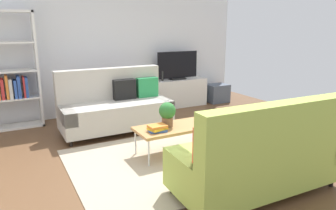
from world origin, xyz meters
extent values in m
plane|color=brown|center=(0.00, 0.00, 0.00)|extent=(7.68, 7.68, 0.00)
cube|color=silver|center=(0.00, 2.80, 1.45)|extent=(6.40, 0.12, 2.90)
cube|color=tan|center=(0.09, -0.17, 0.01)|extent=(2.90, 2.20, 0.01)
cube|color=#B2ADA3|center=(-0.26, 1.38, 0.32)|extent=(1.90, 0.85, 0.44)
cube|color=#B2ADA3|center=(-0.26, 1.70, 0.82)|extent=(1.90, 0.21, 0.56)
cube|color=#B2ADA3|center=(0.59, 1.38, 0.43)|extent=(0.20, 0.84, 0.22)
cube|color=#B2ADA3|center=(-1.11, 1.37, 0.43)|extent=(0.20, 0.84, 0.22)
cylinder|color=black|center=(0.61, 1.04, 0.05)|extent=(0.05, 0.05, 0.10)
cylinder|color=black|center=(-1.13, 1.03, 0.05)|extent=(0.05, 0.05, 0.10)
cylinder|color=black|center=(0.61, 1.72, 0.05)|extent=(0.05, 0.05, 0.10)
cylinder|color=black|center=(-1.13, 1.71, 0.05)|extent=(0.05, 0.05, 0.10)
cube|color=#288C4C|center=(0.41, 1.52, 0.72)|extent=(0.40, 0.14, 0.36)
cube|color=black|center=(-0.04, 1.52, 0.72)|extent=(0.40, 0.14, 0.36)
cube|color=#A3BC4C|center=(0.44, -1.32, 0.32)|extent=(1.93, 0.90, 0.44)
cube|color=#A3BC4C|center=(0.43, -1.64, 0.82)|extent=(1.91, 0.26, 0.56)
cube|color=#A3BC4C|center=(-0.41, -1.30, 0.43)|extent=(0.23, 0.85, 0.22)
cube|color=#A3BC4C|center=(1.29, -1.35, 0.43)|extent=(0.23, 0.85, 0.22)
cylinder|color=black|center=(-0.42, -0.96, 0.05)|extent=(0.05, 0.05, 0.10)
cylinder|color=black|center=(1.32, -1.01, 0.05)|extent=(0.05, 0.05, 0.10)
cylinder|color=black|center=(1.30, -1.69, 0.05)|extent=(0.05, 0.05, 0.10)
cube|color=#D84C33|center=(-0.23, -1.44, 0.72)|extent=(0.40, 0.15, 0.36)
cube|color=#B7844C|center=(0.14, 0.03, 0.40)|extent=(1.10, 0.56, 0.04)
cylinder|color=silver|center=(-0.36, 0.26, 0.19)|extent=(0.02, 0.02, 0.38)
cylinder|color=silver|center=(0.64, 0.26, 0.19)|extent=(0.02, 0.02, 0.38)
cylinder|color=silver|center=(-0.36, -0.20, 0.19)|extent=(0.02, 0.02, 0.38)
cylinder|color=silver|center=(0.64, -0.20, 0.19)|extent=(0.02, 0.02, 0.38)
cube|color=silver|center=(1.60, 2.46, 0.32)|extent=(1.40, 0.44, 0.64)
cube|color=black|center=(1.60, 2.44, 0.66)|extent=(0.36, 0.20, 0.04)
cube|color=black|center=(1.60, 2.44, 0.98)|extent=(1.00, 0.05, 0.60)
cube|color=white|center=(-1.37, 2.48, 1.05)|extent=(0.04, 0.36, 2.10)
cube|color=white|center=(-1.90, 2.48, 0.02)|extent=(1.10, 0.36, 0.04)
cube|color=white|center=(-1.90, 2.48, 0.55)|extent=(1.02, 0.36, 0.03)
cube|color=white|center=(-1.90, 2.48, 1.05)|extent=(1.02, 0.36, 0.03)
cube|color=white|center=(-1.90, 2.48, 1.55)|extent=(1.02, 0.36, 0.03)
cube|color=red|center=(-1.98, 2.48, 0.74)|extent=(0.05, 0.29, 0.36)
cube|color=orange|center=(-1.91, 2.48, 0.78)|extent=(0.04, 0.29, 0.42)
cube|color=silver|center=(-1.85, 2.48, 0.74)|extent=(0.05, 0.29, 0.35)
cube|color=#3359B2|center=(-1.78, 2.48, 0.73)|extent=(0.05, 0.29, 0.32)
cube|color=#3359B2|center=(-1.72, 2.48, 0.76)|extent=(0.06, 0.29, 0.39)
cube|color=red|center=(-1.63, 2.48, 0.75)|extent=(0.03, 0.29, 0.38)
cube|color=#3359B2|center=(-1.59, 2.48, 0.74)|extent=(0.04, 0.29, 0.36)
cube|color=#4C5666|center=(2.70, 2.36, 0.22)|extent=(0.52, 0.40, 0.44)
cylinder|color=brown|center=(0.07, 0.07, 0.49)|extent=(0.16, 0.16, 0.14)
sphere|color=#2D7233|center=(0.07, 0.07, 0.65)|extent=(0.24, 0.24, 0.24)
cube|color=#3359B2|center=(-0.16, -0.06, 0.43)|extent=(0.27, 0.22, 0.03)
cube|color=gold|center=(-0.16, -0.06, 0.46)|extent=(0.27, 0.23, 0.03)
cube|color=orange|center=(-0.16, -0.06, 0.49)|extent=(0.25, 0.19, 0.03)
cylinder|color=silver|center=(1.02, 2.51, 0.74)|extent=(0.12, 0.12, 0.19)
cylinder|color=#262626|center=(1.19, 2.42, 0.75)|extent=(0.05, 0.05, 0.23)
camera|label=1|loc=(-1.93, -3.68, 1.81)|focal=33.05mm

